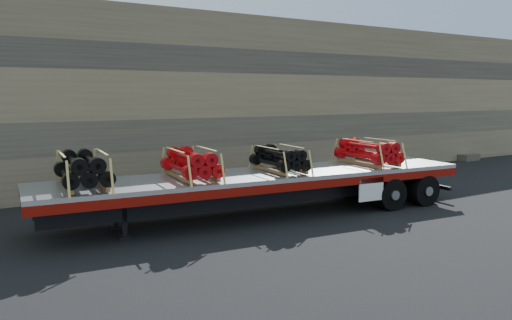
% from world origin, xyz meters
% --- Properties ---
extents(ground, '(120.00, 120.00, 0.00)m').
position_xyz_m(ground, '(0.00, 0.00, 0.00)').
color(ground, black).
rests_on(ground, ground).
extents(rock_wall, '(44.00, 3.00, 7.00)m').
position_xyz_m(rock_wall, '(0.00, 6.50, 3.50)').
color(rock_wall, '#7A6B54').
rests_on(rock_wall, ground).
extents(trailer, '(13.71, 3.73, 1.35)m').
position_xyz_m(trailer, '(-0.01, -0.33, 0.68)').
color(trailer, '#B7B9BF').
rests_on(trailer, ground).
extents(bundle_front, '(1.40, 2.50, 0.86)m').
position_xyz_m(bundle_front, '(-5.26, 0.11, 1.78)').
color(bundle_front, black).
rests_on(bundle_front, trailer).
extents(bundle_midfront, '(1.32, 2.36, 0.81)m').
position_xyz_m(bundle_midfront, '(-2.33, -0.14, 1.76)').
color(bundle_midfront, '#AD090D').
rests_on(bundle_midfront, trailer).
extents(bundle_midrear, '(1.22, 2.18, 0.74)m').
position_xyz_m(bundle_midrear, '(0.54, -0.38, 1.73)').
color(bundle_midrear, black).
rests_on(bundle_midrear, trailer).
extents(bundle_rear, '(1.34, 2.40, 0.82)m').
position_xyz_m(bundle_rear, '(3.98, -0.67, 1.76)').
color(bundle_rear, '#AD090D').
rests_on(bundle_rear, trailer).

